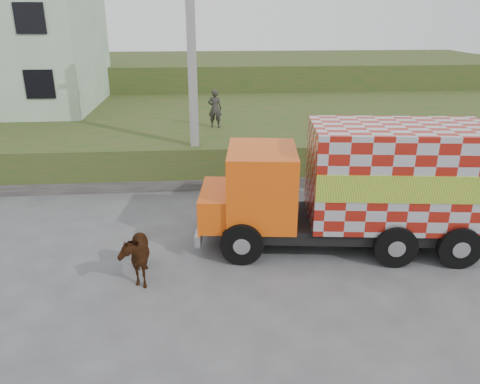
{
  "coord_description": "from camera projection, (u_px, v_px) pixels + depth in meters",
  "views": [
    {
      "loc": [
        -0.66,
        -11.56,
        5.9
      ],
      "look_at": [
        0.27,
        0.38,
        1.3
      ],
      "focal_mm": 35.0,
      "sensor_mm": 36.0,
      "label": 1
    }
  ],
  "objects": [
    {
      "name": "pedestrian",
      "position": [
        215.0,
        109.0,
        18.95
      ],
      "size": [
        0.62,
        0.46,
        1.54
      ],
      "primitive_type": "imported",
      "rotation": [
        0.0,
        0.0,
        2.97
      ],
      "color": "#312E2B",
      "rests_on": "embankment"
    },
    {
      "name": "ground",
      "position": [
        231.0,
        241.0,
        12.92
      ],
      "size": [
        120.0,
        120.0,
        0.0
      ],
      "primitive_type": "plane",
      "color": "#474749",
      "rests_on": "ground"
    },
    {
      "name": "utility_pole",
      "position": [
        192.0,
        71.0,
        15.67
      ],
      "size": [
        1.2,
        0.3,
        8.0
      ],
      "color": "gray",
      "rests_on": "ground"
    },
    {
      "name": "embankment",
      "position": [
        218.0,
        130.0,
        21.96
      ],
      "size": [
        40.0,
        12.0,
        1.5
      ],
      "primitive_type": "cube",
      "color": "#254A18",
      "rests_on": "ground"
    },
    {
      "name": "retaining_strip",
      "position": [
        168.0,
        184.0,
        16.62
      ],
      "size": [
        16.0,
        0.5,
        0.4
      ],
      "primitive_type": "cube",
      "color": "#595651",
      "rests_on": "ground"
    },
    {
      "name": "cow",
      "position": [
        134.0,
        253.0,
        10.9
      ],
      "size": [
        0.94,
        1.64,
        1.31
      ],
      "primitive_type": "imported",
      "rotation": [
        0.0,
        0.0,
        0.16
      ],
      "color": "black",
      "rests_on": "ground"
    },
    {
      "name": "embankment_far",
      "position": [
        212.0,
        80.0,
        32.86
      ],
      "size": [
        40.0,
        12.0,
        3.0
      ],
      "primitive_type": "cube",
      "color": "#254A18",
      "rests_on": "ground"
    },
    {
      "name": "cargo_truck",
      "position": [
        358.0,
        186.0,
        12.16
      ],
      "size": [
        7.6,
        3.26,
        3.29
      ],
      "rotation": [
        0.0,
        0.0,
        -0.11
      ],
      "color": "black",
      "rests_on": "ground"
    }
  ]
}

